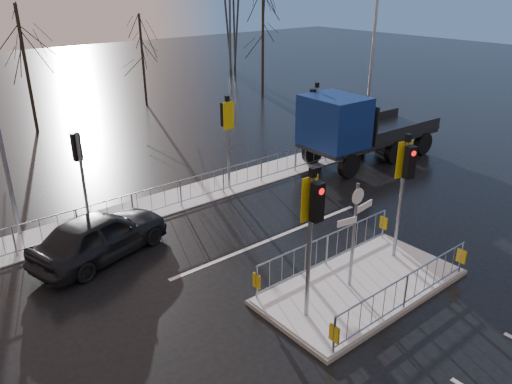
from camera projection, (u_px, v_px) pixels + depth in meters
ground at (361, 288)px, 14.07m from camera, size 120.00×120.00×0.00m
snow_verge at (195, 194)px, 20.17m from camera, size 30.00×2.00×0.04m
lane_markings at (371, 294)px, 13.83m from camera, size 8.00×11.38×0.01m
traffic_island at (362, 277)px, 13.92m from camera, size 6.00×3.04×4.15m
far_kerb_fixtures at (207, 173)px, 19.59m from camera, size 18.00×0.65×3.83m
car_far_lane at (100, 235)px, 15.40m from camera, size 4.77×2.90×1.52m
flatbed_truck at (349, 128)px, 22.70m from camera, size 7.36×2.90×3.37m
tree_far_a at (22, 44)px, 26.64m from camera, size 3.75×3.75×7.08m
tree_far_b at (141, 42)px, 32.97m from camera, size 3.25×3.25×6.14m
tree_far_c at (263, 23)px, 35.13m from camera, size 4.00×4.00×7.55m
street_lamp_right at (373, 59)px, 24.54m from camera, size 1.25×0.18×8.00m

